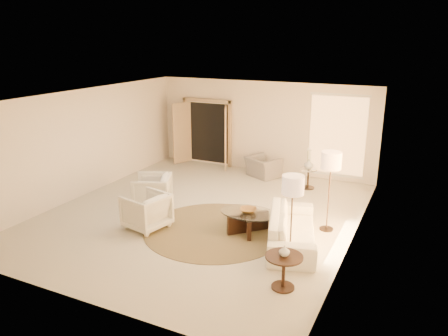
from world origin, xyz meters
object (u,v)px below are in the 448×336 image
at_px(end_vase, 284,251).
at_px(sofa, 292,228).
at_px(armchair_left, 152,190).
at_px(coffee_table, 248,220).
at_px(floor_lamp_far, 293,189).
at_px(end_table, 284,266).
at_px(accent_chair, 263,164).
at_px(bowl, 248,210).
at_px(armchair_right, 146,209).
at_px(side_table, 308,176).
at_px(side_vase, 309,164).
at_px(floor_lamp_near, 331,164).

bearing_deg(end_vase, sofa, 102.39).
distance_m(armchair_left, coffee_table, 2.75).
height_order(floor_lamp_far, end_vase, floor_lamp_far).
bearing_deg(end_table, accent_chair, 114.11).
bearing_deg(end_vase, bowl, 128.05).
relative_size(bowl, end_vase, 1.91).
bearing_deg(armchair_right, side_table, 161.58).
height_order(armchair_right, accent_chair, armchair_right).
distance_m(end_table, side_vase, 5.26).
distance_m(floor_lamp_far, bowl, 1.70).
height_order(armchair_right, side_table, armchair_right).
relative_size(floor_lamp_far, end_vase, 8.86).
bearing_deg(armchair_right, armchair_left, -138.13).
height_order(coffee_table, floor_lamp_near, floor_lamp_near).
relative_size(floor_lamp_near, end_vase, 9.35).
relative_size(end_table, end_vase, 3.35).
bearing_deg(end_table, floor_lamp_far, 101.26).
bearing_deg(side_vase, accent_chair, 163.08).
bearing_deg(end_vase, coffee_table, 128.05).
distance_m(armchair_right, end_vase, 3.66).
distance_m(coffee_table, end_vase, 2.29).
xyz_separation_m(armchair_right, floor_lamp_near, (3.63, 1.63, 1.07)).
xyz_separation_m(sofa, side_vase, (-0.63, 3.49, 0.37)).
distance_m(armchair_right, bowl, 2.25).
relative_size(armchair_right, floor_lamp_near, 0.50).
xyz_separation_m(side_table, end_vase, (0.99, -5.16, 0.35)).
bearing_deg(side_table, end_table, -79.11).
height_order(armchair_left, end_vase, armchair_left).
xyz_separation_m(floor_lamp_near, bowl, (-1.51, -0.87, -1.00)).
bearing_deg(bowl, coffee_table, -90.00).
bearing_deg(side_vase, end_vase, -79.11).
distance_m(armchair_left, accent_chair, 3.85).
bearing_deg(coffee_table, floor_lamp_near, 29.88).
relative_size(armchair_left, floor_lamp_near, 0.51).
relative_size(end_table, floor_lamp_near, 0.36).
bearing_deg(side_table, sofa, -79.83).
distance_m(armchair_left, floor_lamp_near, 4.40).
relative_size(coffee_table, floor_lamp_far, 0.86).
distance_m(side_table, end_vase, 5.26).
bearing_deg(side_table, armchair_left, -135.82).
distance_m(armchair_left, end_table, 4.63).
height_order(side_table, floor_lamp_near, floor_lamp_near).
bearing_deg(end_table, side_table, 100.89).
bearing_deg(side_table, side_vase, 90.00).
relative_size(coffee_table, end_vase, 7.61).
xyz_separation_m(armchair_right, accent_chair, (0.99, 4.61, -0.03)).
height_order(end_table, side_table, end_table).
bearing_deg(coffee_table, floor_lamp_far, -33.23).
relative_size(armchair_left, side_table, 1.57).
distance_m(coffee_table, floor_lamp_near, 2.13).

